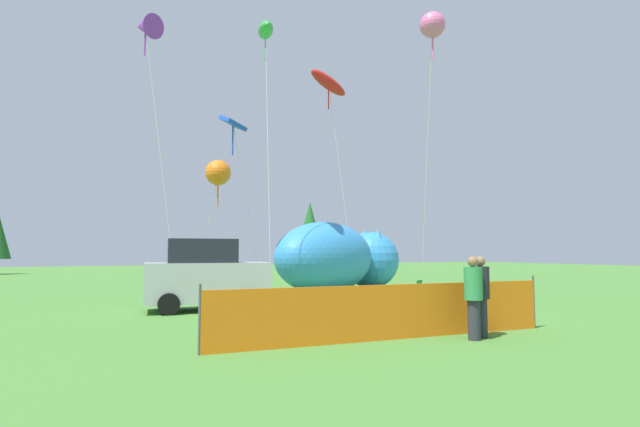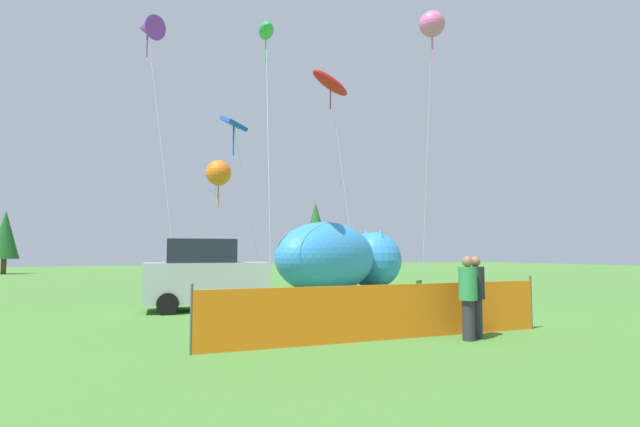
# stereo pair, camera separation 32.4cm
# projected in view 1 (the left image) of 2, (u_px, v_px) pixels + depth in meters

# --- Properties ---
(ground_plane) EXTENTS (120.00, 120.00, 0.00)m
(ground_plane) POSITION_uv_depth(u_px,v_px,m) (378.00, 315.00, 14.87)
(ground_plane) COLOR #477F33
(parked_car) EXTENTS (4.08, 2.33, 2.30)m
(parked_car) POSITION_uv_depth(u_px,v_px,m) (206.00, 276.00, 16.13)
(parked_car) COLOR #B7BCC1
(parked_car) RESTS_ON ground
(folding_chair) EXTENTS (0.74, 0.74, 0.93)m
(folding_chair) POSITION_uv_depth(u_px,v_px,m) (424.00, 292.00, 16.76)
(folding_chair) COLOR #267F33
(folding_chair) RESTS_ON ground
(inflatable_cat) EXTENTS (8.46, 6.22, 3.24)m
(inflatable_cat) POSITION_uv_depth(u_px,v_px,m) (338.00, 260.00, 23.44)
(inflatable_cat) COLOR #338CD8
(inflatable_cat) RESTS_ON ground
(safety_fence) EXTENTS (8.25, 0.37, 1.30)m
(safety_fence) POSITION_uv_depth(u_px,v_px,m) (392.00, 312.00, 10.78)
(safety_fence) COLOR orange
(safety_fence) RESTS_ON ground
(spectator_in_yellow_shirt) EXTENTS (0.39, 0.39, 1.79)m
(spectator_in_yellow_shirt) POSITION_uv_depth(u_px,v_px,m) (481.00, 293.00, 11.09)
(spectator_in_yellow_shirt) COLOR #2D2D38
(spectator_in_yellow_shirt) RESTS_ON ground
(spectator_in_red_shirt) EXTENTS (0.39, 0.39, 1.79)m
(spectator_in_red_shirt) POSITION_uv_depth(u_px,v_px,m) (473.00, 294.00, 10.75)
(spectator_in_red_shirt) COLOR #2D2D38
(spectator_in_red_shirt) RESTS_ON ground
(kite_blue_box) EXTENTS (2.37, 2.13, 7.40)m
(kite_blue_box) POSITION_uv_depth(u_px,v_px,m) (233.00, 127.00, 20.06)
(kite_blue_box) COLOR silver
(kite_blue_box) RESTS_ON ground
(kite_red_lizard) EXTENTS (2.68, 1.41, 10.80)m
(kite_red_lizard) POSITION_uv_depth(u_px,v_px,m) (329.00, 84.00, 24.36)
(kite_red_lizard) COLOR silver
(kite_red_lizard) RESTS_ON ground
(kite_purple_delta) EXTENTS (2.30, 1.73, 12.38)m
(kite_purple_delta) POSITION_uv_depth(u_px,v_px,m) (145.00, 27.00, 21.82)
(kite_purple_delta) COLOR silver
(kite_purple_delta) RESTS_ON ground
(kite_orange_flower) EXTENTS (0.97, 2.56, 5.38)m
(kite_orange_flower) POSITION_uv_depth(u_px,v_px,m) (218.00, 173.00, 18.93)
(kite_orange_flower) COLOR silver
(kite_orange_flower) RESTS_ON ground
(kite_pink_octopus) EXTENTS (1.48, 2.72, 10.32)m
(kite_pink_octopus) POSITION_uv_depth(u_px,v_px,m) (432.00, 26.00, 17.57)
(kite_pink_octopus) COLOR silver
(kite_pink_octopus) RESTS_ON ground
(kite_green_fish) EXTENTS (1.24, 2.34, 11.42)m
(kite_green_fish) POSITION_uv_depth(u_px,v_px,m) (266.00, 31.00, 20.21)
(kite_green_fish) COLOR silver
(kite_green_fish) RESTS_ON ground
(horizon_tree_west) EXTENTS (3.09, 3.09, 7.37)m
(horizon_tree_west) POSITION_uv_depth(u_px,v_px,m) (310.00, 228.00, 54.87)
(horizon_tree_west) COLOR brown
(horizon_tree_west) RESTS_ON ground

